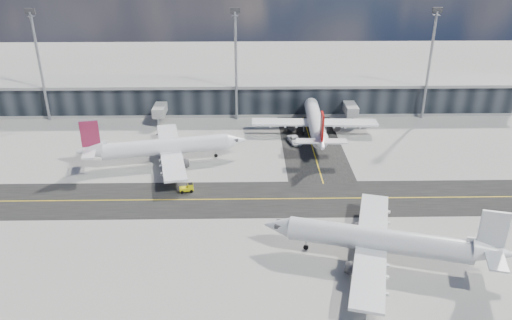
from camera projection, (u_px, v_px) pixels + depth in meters
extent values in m
plane|color=gray|center=(232.00, 210.00, 90.51)|extent=(300.00, 300.00, 0.00)
cube|color=black|center=(233.00, 199.00, 94.13)|extent=(180.00, 14.00, 0.02)
cube|color=black|center=(309.00, 137.00, 122.55)|extent=(14.00, 50.00, 0.02)
cube|color=yellow|center=(233.00, 199.00, 94.12)|extent=(180.00, 0.25, 0.01)
cube|color=yellow|center=(309.00, 137.00, 122.54)|extent=(0.25, 50.00, 0.01)
cube|color=black|center=(237.00, 97.00, 138.73)|extent=(150.00, 12.00, 8.00)
cube|color=gray|center=(237.00, 81.00, 136.88)|extent=(152.00, 13.00, 0.80)
cube|color=gray|center=(237.00, 109.00, 140.24)|extent=(150.00, 12.20, 0.80)
cube|color=gray|center=(161.00, 108.00, 131.36)|extent=(3.00, 10.00, 2.40)
cylinder|color=gray|center=(158.00, 123.00, 127.78)|extent=(0.60, 0.60, 2.40)
cube|color=gray|center=(350.00, 107.00, 132.17)|extent=(3.00, 10.00, 2.40)
cylinder|color=gray|center=(353.00, 122.00, 128.60)|extent=(0.60, 0.60, 2.40)
cylinder|color=gray|center=(40.00, 69.00, 127.36)|extent=(0.70, 0.70, 28.00)
cube|color=#2D2D30|center=(30.00, 11.00, 121.40)|extent=(2.50, 0.50, 1.40)
cylinder|color=gray|center=(236.00, 68.00, 128.18)|extent=(0.70, 0.70, 28.00)
cube|color=#2D2D30|center=(235.00, 11.00, 122.21)|extent=(2.50, 0.50, 1.40)
cylinder|color=gray|center=(429.00, 67.00, 128.99)|extent=(0.70, 0.70, 28.00)
cube|color=#2D2D30|center=(437.00, 10.00, 123.03)|extent=(2.50, 0.50, 1.40)
cylinder|color=white|center=(166.00, 147.00, 107.87)|extent=(27.12, 8.94, 3.59)
cone|color=white|center=(235.00, 141.00, 110.90)|extent=(5.12, 4.42, 3.59)
cone|color=white|center=(90.00, 151.00, 104.52)|extent=(6.00, 4.60, 3.59)
cube|color=white|center=(171.00, 150.00, 108.43)|extent=(10.55, 30.82, 0.45)
cylinder|color=#2D2D30|center=(173.00, 144.00, 113.79)|extent=(4.11, 2.78, 2.07)
cylinder|color=#2D2D30|center=(177.00, 164.00, 104.25)|extent=(4.11, 2.78, 2.07)
cube|color=silver|center=(173.00, 141.00, 113.49)|extent=(1.83, 0.71, 0.72)
cube|color=silver|center=(177.00, 161.00, 103.95)|extent=(1.83, 0.71, 0.72)
cube|color=#721F47|center=(90.00, 134.00, 103.03)|extent=(3.78, 1.16, 5.57)
cube|color=white|center=(90.00, 148.00, 104.30)|extent=(4.63, 11.06, 0.31)
cube|color=#2D2D30|center=(233.00, 139.00, 110.66)|extent=(2.16, 2.30, 0.63)
cylinder|color=gray|center=(216.00, 153.00, 111.07)|extent=(0.25, 0.25, 1.80)
cylinder|color=black|center=(216.00, 156.00, 111.35)|extent=(0.86, 0.47, 0.81)
cylinder|color=black|center=(162.00, 155.00, 111.38)|extent=(1.06, 0.64, 0.99)
cylinder|color=black|center=(164.00, 165.00, 106.61)|extent=(1.06, 0.64, 0.99)
cylinder|color=white|center=(315.00, 120.00, 122.59)|extent=(4.76, 27.57, 3.66)
cone|color=white|center=(310.00, 101.00, 136.70)|extent=(3.84, 4.72, 3.66)
cone|color=white|center=(321.00, 144.00, 107.83)|extent=(3.88, 5.63, 3.66)
cube|color=white|center=(314.00, 122.00, 123.80)|extent=(31.27, 5.82, 0.46)
cylinder|color=#2D2D30|center=(292.00, 125.00, 125.17)|extent=(2.26, 3.92, 2.10)
cylinder|color=#2D2D30|center=(336.00, 125.00, 124.94)|extent=(2.26, 3.92, 2.10)
cube|color=silver|center=(292.00, 122.00, 124.86)|extent=(0.44, 1.84, 0.73)
cube|color=silver|center=(336.00, 122.00, 124.64)|extent=(0.44, 1.84, 0.73)
cube|color=#AD0F0C|center=(322.00, 126.00, 106.63)|extent=(0.57, 3.86, 5.67)
cube|color=white|center=(321.00, 141.00, 107.60)|extent=(11.07, 3.00, 0.32)
cube|color=#2D2D30|center=(310.00, 100.00, 136.13)|extent=(2.08, 1.91, 0.64)
cylinder|color=gray|center=(311.00, 115.00, 133.63)|extent=(0.23, 0.23, 1.83)
cylinder|color=black|center=(311.00, 117.00, 133.91)|extent=(0.35, 0.84, 0.82)
cylinder|color=black|center=(303.00, 133.00, 123.14)|extent=(0.50, 1.02, 1.01)
cylinder|color=black|center=(326.00, 134.00, 123.03)|extent=(0.50, 1.02, 1.01)
cylinder|color=silver|center=(378.00, 240.00, 75.40)|extent=(27.25, 10.69, 3.63)
cone|color=silver|center=(278.00, 226.00, 78.85)|extent=(5.34, 4.70, 3.63)
cone|color=silver|center=(492.00, 252.00, 71.62)|extent=(6.22, 4.94, 3.63)
cube|color=silver|center=(371.00, 244.00, 75.99)|extent=(12.53, 31.00, 0.45)
cylinder|color=#2D2D30|center=(363.00, 270.00, 71.81)|extent=(4.23, 3.02, 2.09)
cylinder|color=#2D2D30|center=(367.00, 230.00, 81.40)|extent=(4.23, 3.02, 2.09)
cube|color=silver|center=(363.00, 266.00, 71.51)|extent=(1.85, 0.83, 0.73)
cube|color=silver|center=(367.00, 226.00, 81.10)|extent=(1.85, 0.83, 0.73)
cube|color=silver|center=(494.00, 229.00, 70.12)|extent=(3.79, 1.40, 5.63)
cube|color=silver|center=(493.00, 249.00, 71.39)|extent=(5.33, 11.19, 0.32)
cube|color=#2D2D30|center=(281.00, 225.00, 78.60)|extent=(2.28, 2.41, 0.64)
cylinder|color=gray|center=(306.00, 244.00, 78.91)|extent=(0.27, 0.27, 1.82)
cylinder|color=black|center=(306.00, 247.00, 79.19)|extent=(0.87, 0.52, 0.82)
cylinder|color=black|center=(382.00, 268.00, 74.12)|extent=(1.08, 0.70, 1.00)
cylinder|color=black|center=(383.00, 248.00, 78.91)|extent=(1.08, 0.70, 1.00)
cube|color=#D9D40B|center=(187.00, 189.00, 96.53)|extent=(2.89, 1.73, 0.63)
cube|color=#D9D40B|center=(191.00, 186.00, 96.43)|extent=(1.19, 1.33, 0.81)
cube|color=black|center=(190.00, 184.00, 96.30)|extent=(1.09, 1.27, 0.23)
cylinder|color=black|center=(191.00, 188.00, 97.37)|extent=(0.66, 0.34, 0.63)
cylinder|color=black|center=(192.00, 191.00, 96.32)|extent=(0.66, 0.34, 0.63)
cylinder|color=black|center=(182.00, 189.00, 97.04)|extent=(0.66, 0.34, 0.63)
cylinder|color=black|center=(182.00, 192.00, 96.00)|extent=(0.66, 0.34, 0.63)
imported|color=white|center=(295.00, 140.00, 118.61)|extent=(3.71, 6.01, 1.55)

